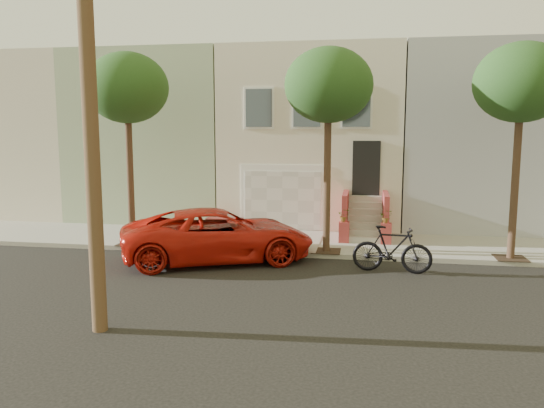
# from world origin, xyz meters

# --- Properties ---
(ground) EXTENTS (90.00, 90.00, 0.00)m
(ground) POSITION_xyz_m (0.00, 0.00, 0.00)
(ground) COLOR black
(ground) RESTS_ON ground
(sidewalk) EXTENTS (40.00, 3.70, 0.15)m
(sidewalk) POSITION_xyz_m (0.00, 5.35, 0.07)
(sidewalk) COLOR #9B988C
(sidewalk) RESTS_ON ground
(house_row) EXTENTS (33.10, 11.70, 7.00)m
(house_row) POSITION_xyz_m (0.00, 11.19, 3.64)
(house_row) COLOR beige
(house_row) RESTS_ON sidewalk
(tree_left) EXTENTS (2.70, 2.57, 6.30)m
(tree_left) POSITION_xyz_m (-5.50, 3.90, 5.26)
(tree_left) COLOR #2D2116
(tree_left) RESTS_ON sidewalk
(tree_mid) EXTENTS (2.70, 2.57, 6.30)m
(tree_mid) POSITION_xyz_m (1.00, 3.90, 5.26)
(tree_mid) COLOR #2D2116
(tree_mid) RESTS_ON sidewalk
(tree_right) EXTENTS (2.70, 2.57, 6.30)m
(tree_right) POSITION_xyz_m (6.50, 3.90, 5.26)
(tree_right) COLOR #2D2116
(tree_right) RESTS_ON sidewalk
(pickup_truck) EXTENTS (6.31, 4.63, 1.59)m
(pickup_truck) POSITION_xyz_m (-2.18, 2.70, 0.80)
(pickup_truck) COLOR #B5180D
(pickup_truck) RESTS_ON ground
(motorcycle) EXTENTS (2.24, 0.83, 1.32)m
(motorcycle) POSITION_xyz_m (2.95, 2.23, 0.66)
(motorcycle) COLOR black
(motorcycle) RESTS_ON ground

